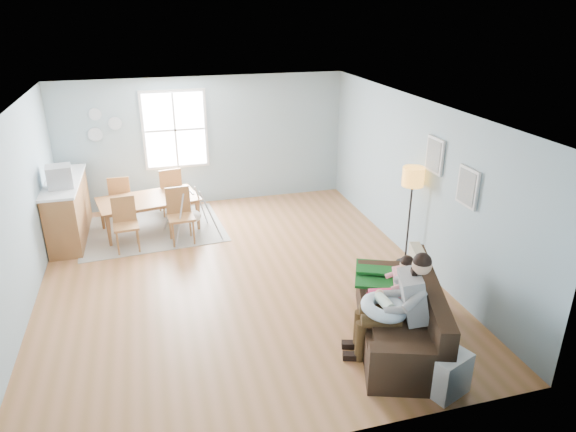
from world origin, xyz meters
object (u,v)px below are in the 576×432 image
object	(u,v)px
chair_sw	(125,220)
chair_se	(180,211)
counter	(68,209)
monitor	(59,177)
floor_lamp	(412,185)
storage_cube	(444,372)
father	(398,302)
chair_ne	(170,188)
dining_table	(150,215)
sofa	(403,320)
baby_swing	(191,215)
toddler	(397,282)
chair_nw	(120,196)

from	to	relation	value
chair_sw	chair_se	bearing A→B (deg)	4.71
chair_se	counter	xyz separation A→B (m)	(-1.97, 0.68, -0.01)
counter	monitor	xyz separation A→B (m)	(0.01, -0.38, 0.74)
floor_lamp	monitor	distance (m)	5.93
storage_cube	father	bearing A→B (deg)	107.87
counter	monitor	bearing A→B (deg)	-88.08
storage_cube	counter	bearing A→B (deg)	129.04
chair_ne	chair_se	bearing A→B (deg)	-86.13
father	floor_lamp	world-z (taller)	floor_lamp
counter	dining_table	bearing A→B (deg)	-2.85
sofa	chair_se	world-z (taller)	chair_se
father	chair_se	size ratio (longest dim) A/B	1.41
father	counter	world-z (taller)	father
father	storage_cube	bearing A→B (deg)	-72.13
counter	baby_swing	bearing A→B (deg)	-14.04
monitor	storage_cube	bearing A→B (deg)	-49.02
father	floor_lamp	distance (m)	2.57
sofa	toddler	xyz separation A→B (m)	(-0.01, 0.22, 0.44)
chair_nw	baby_swing	xyz separation A→B (m)	(1.27, -1.09, -0.13)
floor_lamp	toddler	bearing A→B (deg)	-121.94
father	floor_lamp	bearing A→B (deg)	59.45
chair_sw	baby_swing	distance (m)	1.19
storage_cube	dining_table	xyz separation A→B (m)	(-3.03, 5.44, 0.07)
floor_lamp	chair_se	xyz separation A→B (m)	(-3.53, 1.95, -0.82)
toddler	counter	xyz separation A→B (m)	(-4.46, 4.31, -0.18)
chair_nw	dining_table	bearing A→B (deg)	-49.20
chair_ne	counter	distance (m)	1.97
counter	father	bearing A→B (deg)	-48.45
chair_nw	toddler	bearing A→B (deg)	-53.82
father	chair_se	distance (m)	4.69
sofa	dining_table	bearing A→B (deg)	124.12
chair_ne	monitor	bearing A→B (deg)	-151.93
chair_se	chair_sw	bearing A→B (deg)	-175.29
sofa	toddler	size ratio (longest dim) A/B	2.60
chair_sw	chair_nw	xyz separation A→B (m)	(-0.11, 1.31, 0.00)
chair_sw	chair_nw	bearing A→B (deg)	94.68
chair_ne	father	bearing A→B (deg)	-66.38
chair_sw	sofa	bearing A→B (deg)	-47.54
chair_sw	counter	xyz separation A→B (m)	(-1.01, 0.76, 0.03)
sofa	floor_lamp	world-z (taller)	floor_lamp
monitor	baby_swing	size ratio (longest dim) A/B	0.42
chair_se	chair_nw	world-z (taller)	chair_se
storage_cube	floor_lamp	bearing A→B (deg)	70.36
chair_ne	baby_swing	world-z (taller)	chair_ne
floor_lamp	chair_se	size ratio (longest dim) A/B	1.68
chair_sw	baby_swing	xyz separation A→B (m)	(1.16, 0.22, -0.13)
storage_cube	chair_sw	size ratio (longest dim) A/B	0.61
chair_se	dining_table	bearing A→B (deg)	130.54
chair_nw	floor_lamp	bearing A→B (deg)	-34.73
sofa	baby_swing	size ratio (longest dim) A/B	2.18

